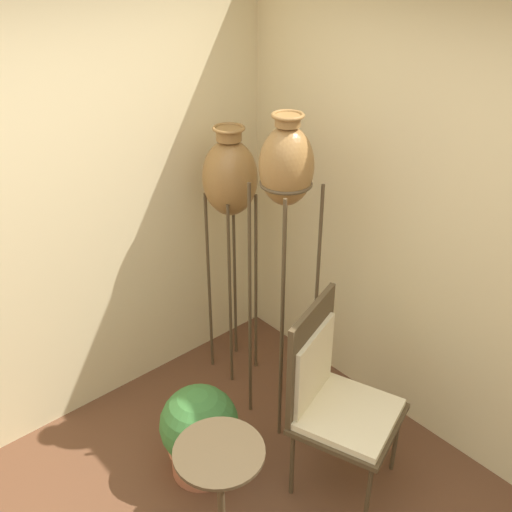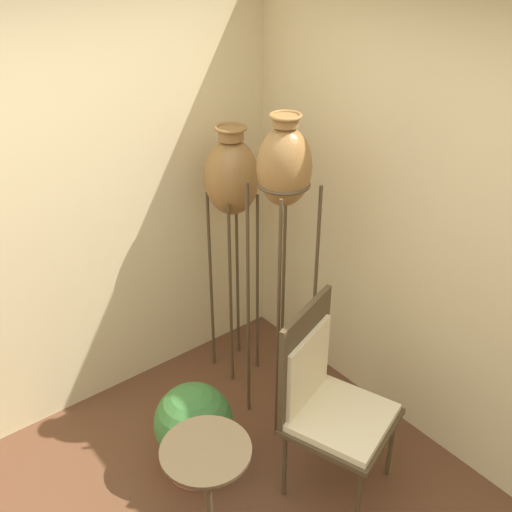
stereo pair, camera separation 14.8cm
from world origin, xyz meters
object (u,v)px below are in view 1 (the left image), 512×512
object	(u,v)px
vase_stand_medium	(230,181)
chair	(333,393)
vase_stand_tall	(286,176)
potted_plant	(200,432)
side_table	(220,484)

from	to	relation	value
vase_stand_medium	chair	distance (m)	1.38
vase_stand_medium	chair	size ratio (longest dim) A/B	1.57
vase_stand_tall	chair	distance (m)	1.17
chair	vase_stand_medium	bearing A→B (deg)	60.22
potted_plant	side_table	bearing A→B (deg)	-116.02
chair	side_table	distance (m)	0.78
vase_stand_tall	vase_stand_medium	bearing A→B (deg)	83.14
chair	potted_plant	world-z (taller)	chair
vase_stand_tall	vase_stand_medium	distance (m)	0.59
potted_plant	chair	bearing A→B (deg)	-43.67
vase_stand_medium	potted_plant	bearing A→B (deg)	-141.03
vase_stand_tall	side_table	distance (m)	1.54
side_table	vase_stand_tall	bearing A→B (deg)	31.34
side_table	vase_stand_medium	bearing A→B (deg)	48.37
vase_stand_tall	side_table	xyz separation A→B (m)	(-0.92, -0.56, -1.10)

